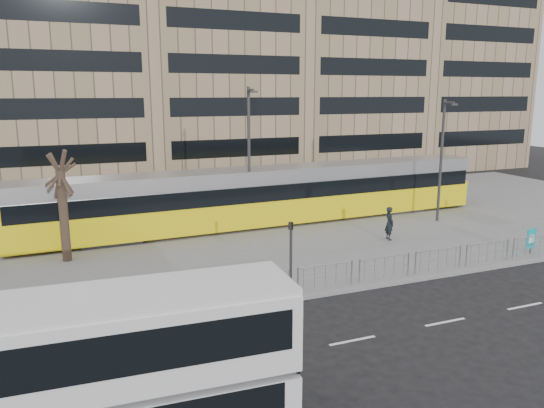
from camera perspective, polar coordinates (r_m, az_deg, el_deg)
name	(u,v)px	position (r m, az deg, el deg)	size (l,w,h in m)	color
ground	(345,293)	(23.26, 7.84, -9.46)	(120.00, 120.00, 0.00)	black
plaza	(250,227)	(33.65, -2.41, -2.48)	(64.00, 24.00, 0.15)	slate
kerb	(344,291)	(23.28, 7.79, -9.25)	(64.00, 0.25, 0.17)	gray
building_row	(186,45)	(54.59, -9.24, 16.48)	(70.40, 18.40, 31.20)	brown
pedestrian_barrier	(379,262)	(24.34, 11.42, -6.16)	(32.07, 0.07, 1.10)	#979A9F
road_markings	(423,326)	(20.76, 15.96, -12.54)	(62.00, 0.12, 0.01)	white
double_decker_bus	(83,374)	(13.42, -19.70, -16.80)	(10.02, 2.91, 3.97)	silver
tram	(267,196)	(33.79, -0.49, 0.88)	(30.81, 4.10, 3.62)	yellow
ad_panel	(531,239)	(30.92, 26.12, -3.40)	(0.71, 0.16, 1.32)	#2D2D30
pedestrian	(389,223)	(31.00, 12.51, -2.04)	(0.70, 0.46, 1.92)	black
traffic_light_west	(291,248)	(21.97, 2.05, -4.79)	(0.21, 0.23, 3.10)	#2D2D30
lamp_post_west	(249,154)	(31.70, -2.46, 5.39)	(0.45, 1.04, 8.62)	#2D2D30
lamp_post_east	(442,156)	(35.80, 17.81, 4.96)	(0.45, 1.04, 7.85)	#2D2D30
bare_tree	(58,147)	(27.61, -22.02, 5.68)	(3.91, 3.91, 7.52)	#31221B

